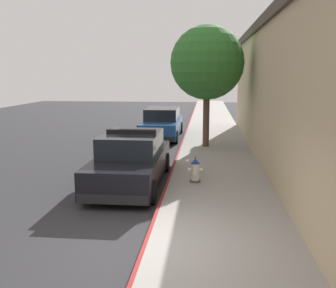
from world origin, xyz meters
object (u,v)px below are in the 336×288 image
Objects in this scene: fire_hydrant at (195,170)px; police_cruiser at (131,160)px; parked_car_silver_ahead at (162,124)px; street_tree at (207,63)px.

police_cruiser is at bearing 175.64° from fire_hydrant.
police_cruiser is 1.00× the size of parked_car_silver_ahead.
parked_car_silver_ahead is (-0.09, 8.81, -0.00)m from police_cruiser.
fire_hydrant is at bearing -92.86° from street_tree.
street_tree is (2.22, 5.65, 3.04)m from police_cruiser.
fire_hydrant is (1.93, -0.15, -0.23)m from police_cruiser.
parked_car_silver_ahead is 4.96m from street_tree.
parked_car_silver_ahead reaches higher than fire_hydrant.
fire_hydrant is at bearing -77.30° from parked_car_silver_ahead.
parked_car_silver_ahead is at bearing 126.15° from street_tree.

